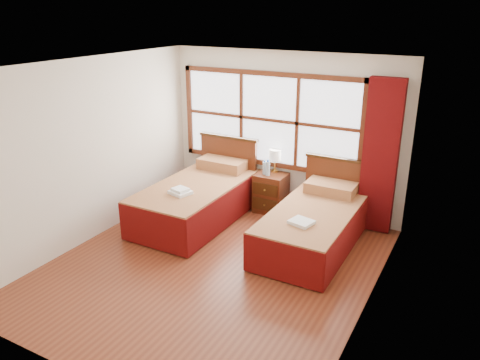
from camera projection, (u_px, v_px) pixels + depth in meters
The scene contains 15 objects.
floor at pixel (212, 266), 6.19m from camera, with size 4.50×4.50×0.00m, color brown.
ceiling at pixel (208, 66), 5.28m from camera, with size 4.50×4.50×0.00m, color white.
wall_back at pixel (283, 133), 7.59m from camera, with size 4.00×4.00×0.00m, color silver.
wall_left at pixel (90, 151), 6.63m from camera, with size 4.50×4.50×0.00m, color silver.
wall_right at pixel (374, 205), 4.84m from camera, with size 4.50×4.50×0.00m, color silver.
window at pixel (269, 120), 7.60m from camera, with size 3.16×0.06×1.56m.
curtain at pixel (380, 157), 6.81m from camera, with size 0.50×0.16×2.30m, color #570809.
bed_left at pixel (199, 198), 7.49m from camera, with size 1.18×2.29×1.15m.
bed_right at pixel (314, 225), 6.63m from camera, with size 1.09×2.11×1.06m.
nightstand at pixel (271, 193), 7.76m from camera, with size 0.49×0.48×0.65m.
towels_left at pixel (180, 191), 6.93m from camera, with size 0.35×0.33×0.09m.
towels_right at pixel (301, 222), 6.10m from camera, with size 0.34×0.31×0.04m.
lamp at pixel (275, 156), 7.67m from camera, with size 0.20×0.20×0.38m.
bottle_near at pixel (265, 168), 7.61m from camera, with size 0.06×0.06×0.24m.
bottle_far at pixel (268, 168), 7.55m from camera, with size 0.07×0.07×0.27m.
Camera 1 is at (2.90, -4.57, 3.23)m, focal length 35.00 mm.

